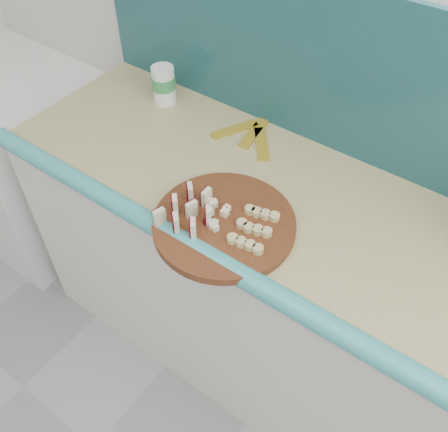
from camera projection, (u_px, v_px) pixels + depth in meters
kitchen_counter at (324, 318)px, 1.68m from camera, size 2.20×0.63×0.91m
backsplash at (414, 101)px, 1.33m from camera, size 2.20×0.02×0.50m
porcelain_fixture at (28, 155)px, 2.34m from camera, size 0.70×0.72×0.84m
cutting_board at (224, 224)px, 1.34m from camera, size 0.46×0.46×0.02m
apple_wedges at (187, 211)px, 1.32m from camera, size 0.12×0.17×0.05m
apple_chunks at (216, 216)px, 1.33m from camera, size 0.06×0.07×0.02m
banana_slices at (253, 228)px, 1.31m from camera, size 0.12×0.16×0.02m
canister at (164, 84)px, 1.71m from camera, size 0.08×0.08×0.13m
banana_peel at (250, 135)px, 1.62m from camera, size 0.23×0.19×0.01m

